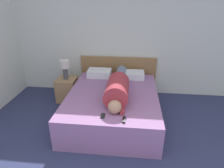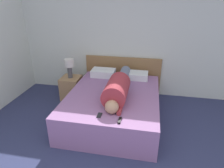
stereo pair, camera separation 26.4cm
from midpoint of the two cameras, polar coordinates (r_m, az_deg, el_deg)
The scene contains 10 objects.
wall_back at distance 4.50m, azimuth 2.52°, elevation 13.15°, with size 6.22×0.06×2.60m.
bed at distance 3.75m, azimuth -1.78°, elevation -6.23°, with size 1.61×2.01×0.52m.
headboard at distance 4.68m, azimuth 0.09°, elevation 2.60°, with size 1.73×0.04×0.87m.
nightstand at distance 4.53m, azimuth -14.32°, elevation -1.52°, with size 0.40×0.43×0.50m.
table_lamp at distance 4.34m, azimuth -15.02°, elevation 4.75°, with size 0.20×0.20×0.42m.
person_lying at distance 3.47m, azimuth -0.45°, elevation -0.92°, with size 0.38×1.72×0.38m.
pillow_near_headboard at distance 4.37m, azimuth -5.35°, elevation 3.09°, with size 0.50×0.34×0.15m.
pillow_second at distance 4.29m, azimuth 4.22°, elevation 2.63°, with size 0.48×0.34×0.13m.
tv_remote at distance 2.87m, azimuth 0.79°, elevation -10.24°, with size 0.04×0.15×0.02m.
cell_phone at distance 2.98m, azimuth -5.22°, elevation -9.07°, with size 0.06×0.13×0.01m.
Camera 1 is at (0.16, -0.98, 2.14)m, focal length 32.00 mm.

